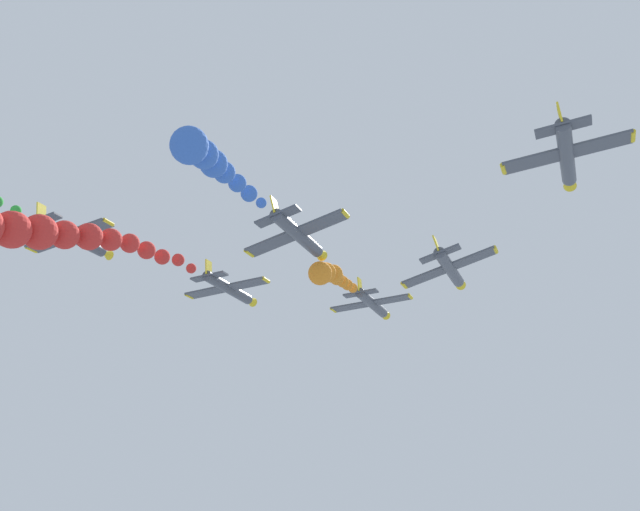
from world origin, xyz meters
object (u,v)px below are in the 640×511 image
Objects in this scene: airplane_lead at (372,304)px; airplane_trailing at (566,155)px; airplane_left_outer at (299,235)px; airplane_right_outer at (73,237)px; airplane_left_inner at (229,288)px; airplane_right_inner at (450,268)px.

airplane_trailing is at bearing -45.82° from airplane_lead.
airplane_left_outer is 22.44m from airplane_trailing.
airplane_right_outer reaches higher than airplane_left_outer.
airplane_right_outer is at bearing -133.95° from airplane_lead.
airplane_left_outer is (0.37, -22.13, 0.10)m from airplane_lead.
airplane_trailing reaches higher than airplane_left_inner.
airplane_left_outer is at bearing -89.04° from airplane_lead.
airplane_trailing reaches higher than airplane_right_inner.
airplane_left_inner is (-12.36, -11.34, -0.08)m from airplane_lead.
airplane_left_inner is 1.00× the size of airplane_right_inner.
airplane_lead is 1.00× the size of airplane_left_outer.
airplane_lead is at bearing 46.05° from airplane_right_outer.
airplane_right_outer is (-22.91, -23.77, 2.78)m from airplane_lead.
airplane_left_outer reaches higher than airplane_right_inner.
airplane_right_inner is at bearing 21.64° from airplane_right_outer.
airplane_left_inner is at bearing 49.69° from airplane_right_outer.
airplane_right_inner is 15.92m from airplane_left_outer.
airplane_left_outer is (12.73, -10.79, 0.17)m from airplane_left_inner.
airplane_right_outer is at bearing -158.36° from airplane_right_inner.
airplane_right_outer is 1.00× the size of airplane_trailing.
airplane_right_outer is (-33.92, -13.46, 3.29)m from airplane_right_inner.
airplane_right_inner is (11.01, -10.31, -0.51)m from airplane_lead.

